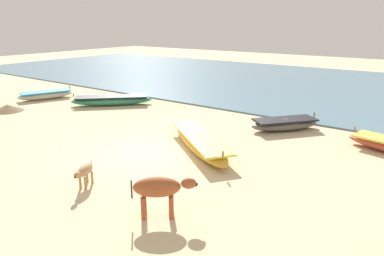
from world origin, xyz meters
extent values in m
plane|color=beige|center=(0.00, 0.00, 0.00)|extent=(80.00, 80.00, 0.00)
cube|color=slate|center=(0.00, 17.01, 0.04)|extent=(60.00, 20.00, 0.08)
ellipsoid|color=gold|center=(1.27, 1.53, 0.25)|extent=(4.50, 3.74, 0.51)
cube|color=#EAD84C|center=(1.27, 1.53, 0.47)|extent=(4.02, 3.37, 0.07)
cube|color=olive|center=(1.56, 1.32, 0.39)|extent=(0.63, 0.78, 0.04)
cylinder|color=olive|center=(3.05, 0.20, 0.61)|extent=(0.06, 0.06, 0.20)
ellipsoid|color=#338C66|center=(-6.63, 4.44, 0.25)|extent=(3.87, 3.82, 0.51)
cube|color=black|center=(-6.63, 4.44, 0.47)|extent=(3.48, 3.43, 0.07)
cube|color=olive|center=(-6.86, 4.21, 0.39)|extent=(0.70, 0.71, 0.04)
cylinder|color=olive|center=(-8.07, 3.02, 0.61)|extent=(0.06, 0.06, 0.20)
ellipsoid|color=#5B5651|center=(2.93, 5.56, 0.24)|extent=(2.70, 2.98, 0.49)
cube|color=black|center=(2.93, 5.56, 0.45)|extent=(2.45, 2.68, 0.07)
cube|color=olive|center=(3.08, 5.74, 0.38)|extent=(0.73, 0.63, 0.04)
cylinder|color=olive|center=(3.82, 6.64, 0.59)|extent=(0.06, 0.06, 0.20)
cylinder|color=olive|center=(5.72, 5.45, 0.57)|extent=(0.06, 0.06, 0.20)
ellipsoid|color=beige|center=(-11.05, 3.20, 0.23)|extent=(2.01, 3.29, 0.47)
cube|color=#3399BF|center=(-11.05, 3.20, 0.43)|extent=(1.86, 2.93, 0.07)
cube|color=olive|center=(-10.97, 3.43, 0.36)|extent=(0.80, 0.40, 0.04)
cylinder|color=olive|center=(-10.54, 4.56, 0.57)|extent=(0.06, 0.06, 0.20)
ellipsoid|color=#9E4C28|center=(3.09, -2.88, 0.77)|extent=(1.16, 1.04, 0.49)
ellipsoid|color=#9E4C28|center=(3.68, -2.42, 0.85)|extent=(0.43, 0.40, 0.26)
sphere|color=#2D2119|center=(3.81, -2.32, 0.82)|extent=(0.14, 0.14, 0.10)
cylinder|color=#9E4C28|center=(3.28, -2.58, 0.28)|extent=(0.11, 0.11, 0.56)
cylinder|color=#9E4C28|center=(3.43, -2.77, 0.28)|extent=(0.11, 0.11, 0.56)
cylinder|color=#9E4C28|center=(2.76, -2.98, 0.28)|extent=(0.11, 0.11, 0.56)
cylinder|color=#9E4C28|center=(2.91, -3.17, 0.28)|extent=(0.11, 0.11, 0.56)
cylinder|color=#2D2119|center=(2.63, -3.24, 0.72)|extent=(0.04, 0.04, 0.46)
ellipsoid|color=tan|center=(0.38, -2.82, 0.49)|extent=(0.56, 0.77, 0.31)
ellipsoid|color=tan|center=(0.58, -3.25, 0.54)|extent=(0.23, 0.27, 0.17)
sphere|color=#2D2119|center=(0.63, -3.34, 0.52)|extent=(0.09, 0.09, 0.06)
cylinder|color=tan|center=(0.54, -2.97, 0.18)|extent=(0.07, 0.07, 0.36)
cylinder|color=tan|center=(0.40, -3.04, 0.18)|extent=(0.07, 0.07, 0.36)
cylinder|color=tan|center=(0.36, -2.60, 0.18)|extent=(0.07, 0.07, 0.36)
cylinder|color=tan|center=(0.22, -2.67, 0.18)|extent=(0.07, 0.07, 0.36)
cylinder|color=#2D2119|center=(0.21, -2.48, 0.46)|extent=(0.02, 0.02, 0.29)
cone|color=#7A6647|center=(-9.97, 0.33, 0.17)|extent=(2.25, 2.25, 0.35)
camera|label=1|loc=(8.07, -8.40, 4.47)|focal=32.72mm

